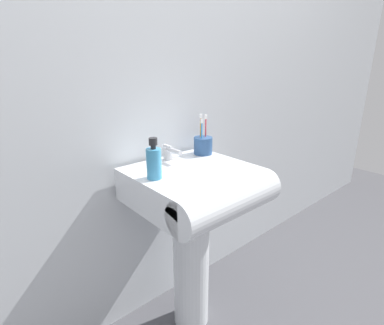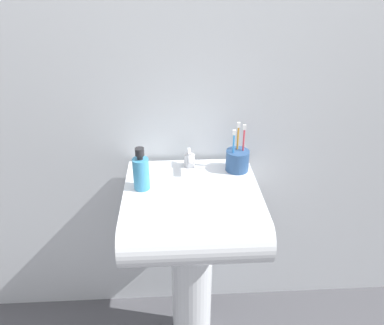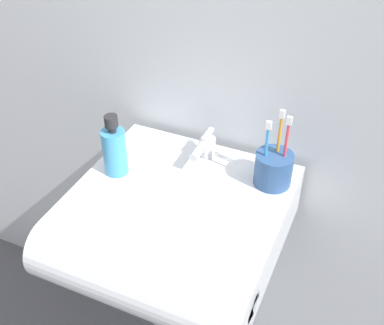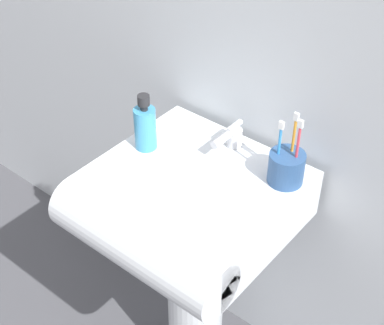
% 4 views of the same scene
% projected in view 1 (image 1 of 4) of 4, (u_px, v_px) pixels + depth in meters
% --- Properties ---
extents(ground_plane, '(6.00, 6.00, 0.00)m').
position_uv_depth(ground_plane, '(191.00, 318.00, 1.52)').
color(ground_plane, '#4C4C51').
rests_on(ground_plane, ground).
extents(wall_back, '(5.00, 0.05, 2.40)m').
position_uv_depth(wall_back, '(152.00, 71.00, 1.32)').
color(wall_back, silver).
rests_on(wall_back, ground).
extents(sink_pedestal, '(0.17, 0.17, 0.67)m').
position_uv_depth(sink_pedestal, '(191.00, 263.00, 1.41)').
color(sink_pedestal, white).
rests_on(sink_pedestal, ground).
extents(sink_basin, '(0.49, 0.50, 0.14)m').
position_uv_depth(sink_basin, '(199.00, 188.00, 1.25)').
color(sink_basin, white).
rests_on(sink_basin, sink_pedestal).
extents(faucet, '(0.04, 0.12, 0.07)m').
position_uv_depth(faucet, '(169.00, 153.00, 1.35)').
color(faucet, silver).
rests_on(faucet, sink_basin).
extents(toothbrush_cup, '(0.09, 0.09, 0.19)m').
position_uv_depth(toothbrush_cup, '(203.00, 145.00, 1.45)').
color(toothbrush_cup, '#2D5184').
rests_on(toothbrush_cup, sink_basin).
extents(soap_bottle, '(0.06, 0.06, 0.16)m').
position_uv_depth(soap_bottle, '(154.00, 162.00, 1.14)').
color(soap_bottle, '#3F99CC').
rests_on(soap_bottle, sink_basin).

